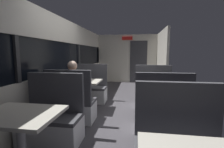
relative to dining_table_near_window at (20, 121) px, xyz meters
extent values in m
cube|color=#423F44|center=(0.89, 2.09, -0.65)|extent=(3.30, 9.20, 0.02)
cube|color=beige|center=(-0.56, 2.09, -0.16)|extent=(0.08, 8.40, 0.95)
cube|color=beige|center=(-0.56, 2.09, 1.36)|extent=(0.08, 8.40, 0.60)
cube|color=black|center=(-0.57, 2.09, 0.69)|extent=(0.03, 8.40, 0.75)
cube|color=#2D2D30|center=(-0.54, 0.69, 0.69)|extent=(0.06, 0.08, 0.75)
cube|color=#2D2D30|center=(-0.54, 3.49, 0.69)|extent=(0.06, 0.08, 0.75)
cube|color=#2D2D30|center=(-0.54, 6.29, 0.69)|extent=(0.06, 0.08, 0.75)
cube|color=beige|center=(0.89, 6.29, 0.51)|extent=(2.90, 0.08, 2.30)
cube|color=#333338|center=(1.44, 6.24, 0.36)|extent=(0.80, 0.04, 2.00)
cube|color=red|center=(0.89, 6.23, 1.48)|extent=(0.50, 0.03, 0.16)
cube|color=beige|center=(2.34, 5.09, 0.51)|extent=(0.08, 2.40, 2.30)
cylinder|color=#9E9EA3|center=(0.00, 0.00, -0.29)|extent=(0.10, 0.10, 0.70)
cube|color=beige|center=(0.00, 0.00, 0.08)|extent=(0.90, 0.70, 0.04)
cube|color=silver|center=(0.00, 0.66, -0.44)|extent=(0.95, 0.50, 0.39)
cube|color=#47474C|center=(0.00, 0.66, -0.22)|extent=(0.95, 0.50, 0.06)
cube|color=#47474C|center=(0.00, 0.87, 0.14)|extent=(0.95, 0.08, 0.65)
cylinder|color=#9E9EA3|center=(0.00, 2.20, -0.29)|extent=(0.10, 0.10, 0.70)
cube|color=beige|center=(0.00, 2.20, 0.08)|extent=(0.90, 0.70, 0.04)
cube|color=silver|center=(0.00, 1.54, -0.44)|extent=(0.95, 0.50, 0.39)
cube|color=#47474C|center=(0.00, 1.54, -0.22)|extent=(0.95, 0.50, 0.06)
cube|color=#47474C|center=(0.00, 1.33, 0.14)|extent=(0.95, 0.08, 0.65)
cube|color=silver|center=(0.00, 2.86, -0.44)|extent=(0.95, 0.50, 0.39)
cube|color=#47474C|center=(0.00, 2.86, -0.22)|extent=(0.95, 0.50, 0.06)
cube|color=#47474C|center=(0.00, 3.07, 0.14)|extent=(0.95, 0.08, 0.65)
cube|color=#47474C|center=(1.79, 0.27, 0.14)|extent=(0.95, 0.08, 0.65)
cylinder|color=#9E9EA3|center=(1.79, 2.00, -0.29)|extent=(0.10, 0.10, 0.70)
cube|color=beige|center=(1.79, 2.00, 0.08)|extent=(0.90, 0.70, 0.04)
cube|color=silver|center=(1.79, 1.34, -0.44)|extent=(0.95, 0.50, 0.39)
cube|color=#47474C|center=(1.79, 1.34, -0.22)|extent=(0.95, 0.50, 0.06)
cube|color=#47474C|center=(1.79, 1.13, 0.14)|extent=(0.95, 0.08, 0.65)
cube|color=silver|center=(1.79, 2.66, -0.44)|extent=(0.95, 0.50, 0.39)
cube|color=#47474C|center=(1.79, 2.66, -0.22)|extent=(0.95, 0.50, 0.06)
cube|color=#47474C|center=(1.79, 2.87, 0.14)|extent=(0.95, 0.08, 0.65)
cube|color=#26262D|center=(0.00, 1.54, -0.41)|extent=(0.30, 0.36, 0.45)
cube|color=#8C664C|center=(0.00, 1.59, 0.11)|extent=(0.34, 0.22, 0.60)
sphere|color=beige|center=(0.00, 1.61, 0.52)|extent=(0.20, 0.20, 0.20)
cylinder|color=#8C664C|center=(-0.20, 1.77, 0.13)|extent=(0.07, 0.28, 0.07)
cylinder|color=#8C664C|center=(0.20, 1.77, 0.13)|extent=(0.07, 0.28, 0.07)
camera|label=1|loc=(1.31, -1.60, 0.78)|focal=25.84mm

